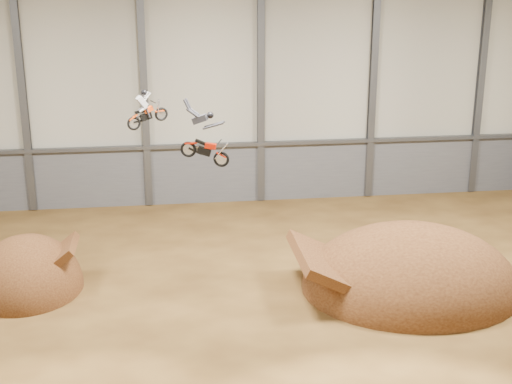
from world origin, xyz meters
TOP-DOWN VIEW (x-y plane):
  - floor at (0.00, 0.00)m, footprint 40.00×40.00m
  - back_wall at (0.00, 15.00)m, footprint 40.00×0.10m
  - lower_band_back at (0.00, 14.90)m, footprint 39.80×0.18m
  - steel_rail at (0.00, 14.75)m, footprint 39.80×0.35m
  - steel_column_1 at (-10.00, 14.80)m, footprint 0.40×0.36m
  - steel_column_2 at (-3.33, 14.80)m, footprint 0.40×0.36m
  - steel_column_3 at (3.33, 14.80)m, footprint 0.40×0.36m
  - steel_column_4 at (10.00, 14.80)m, footprint 0.40×0.36m
  - steel_column_5 at (16.67, 14.80)m, footprint 0.40×0.36m
  - takeoff_ramp at (-8.54, 3.85)m, footprint 4.80×5.54m
  - landing_ramp at (8.16, 1.76)m, footprint 9.60×8.49m
  - fmx_rider_a at (-2.93, 3.76)m, footprint 2.23×1.38m
  - fmx_rider_b at (-0.78, 2.77)m, footprint 3.38×1.63m

SIDE VIEW (x-z plane):
  - floor at x=0.00m, z-range 0.00..0.00m
  - takeoff_ramp at x=-8.54m, z-range -2.40..2.40m
  - landing_ramp at x=8.16m, z-range -2.77..2.77m
  - lower_band_back at x=0.00m, z-range 0.00..3.50m
  - steel_rail at x=0.00m, z-range 3.45..3.65m
  - back_wall at x=0.00m, z-range 0.00..14.00m
  - steel_column_1 at x=-10.00m, z-range 0.05..13.95m
  - steel_column_2 at x=-3.33m, z-range 0.05..13.95m
  - steel_column_3 at x=3.33m, z-range 0.05..13.95m
  - steel_column_4 at x=10.00m, z-range 0.05..13.95m
  - steel_column_5 at x=16.67m, z-range 0.05..13.95m
  - fmx_rider_b at x=-0.78m, z-range 5.51..8.51m
  - fmx_rider_a at x=-2.93m, z-range 7.03..9.03m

